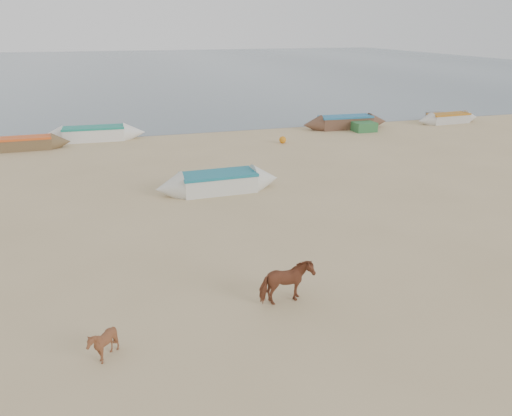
{
  "coord_description": "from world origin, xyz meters",
  "views": [
    {
      "loc": [
        -4.78,
        -11.65,
        7.03
      ],
      "look_at": [
        0.0,
        4.0,
        1.0
      ],
      "focal_mm": 35.0,
      "sensor_mm": 36.0,
      "label": 1
    }
  ],
  "objects": [
    {
      "name": "ground",
      "position": [
        0.0,
        0.0,
        0.0
      ],
      "size": [
        140.0,
        140.0,
        0.0
      ],
      "primitive_type": "plane",
      "color": "tan",
      "rests_on": "ground"
    },
    {
      "name": "sea",
      "position": [
        0.0,
        82.0,
        0.01
      ],
      "size": [
        160.0,
        160.0,
        0.0
      ],
      "primitive_type": "plane",
      "color": "slate",
      "rests_on": "ground"
    },
    {
      "name": "cow_adult",
      "position": [
        -0.59,
        -0.68,
        0.6
      ],
      "size": [
        1.48,
        0.77,
        1.2
      ],
      "primitive_type": "imported",
      "rotation": [
        0.0,
        0.0,
        1.66
      ],
      "color": "brown",
      "rests_on": "ground"
    },
    {
      "name": "calf_front",
      "position": [
        -5.3,
        -1.78,
        0.42
      ],
      "size": [
        0.86,
        0.79,
        0.84
      ],
      "primitive_type": "imported",
      "rotation": [
        0.0,
        0.0,
        -1.41
      ],
      "color": "brown",
      "rests_on": "ground"
    },
    {
      "name": "near_canoe",
      "position": [
        -0.18,
        9.13,
        0.43
      ],
      "size": [
        5.65,
        1.63,
        0.86
      ],
      "primitive_type": null,
      "rotation": [
        0.0,
        0.0,
        0.03
      ],
      "color": "silver",
      "rests_on": "ground"
    },
    {
      "name": "waterline_canoes",
      "position": [
        -4.67,
        20.8,
        0.43
      ],
      "size": [
        50.8,
        3.12,
        0.92
      ],
      "color": "brown",
      "rests_on": "ground"
    },
    {
      "name": "beach_clutter",
      "position": [
        3.39,
        20.27,
        0.3
      ],
      "size": [
        41.94,
        5.54,
        0.64
      ],
      "color": "#316E34",
      "rests_on": "ground"
    }
  ]
}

